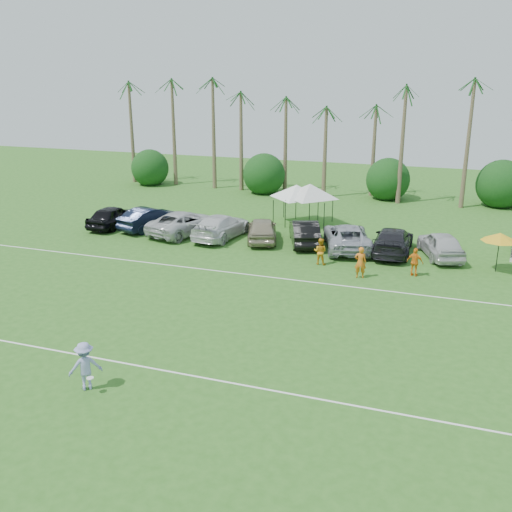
% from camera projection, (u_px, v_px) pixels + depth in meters
% --- Properties ---
extents(ground, '(120.00, 120.00, 0.00)m').
position_uv_depth(ground, '(102.00, 388.00, 21.84)').
color(ground, '#2C611D').
rests_on(ground, ground).
extents(field_lines, '(80.00, 12.10, 0.01)m').
position_uv_depth(field_lines, '(192.00, 310.00, 29.02)').
color(field_lines, white).
rests_on(field_lines, ground).
extents(palm_tree_0, '(2.40, 2.40, 8.90)m').
position_uv_depth(palm_tree_0, '(124.00, 113.00, 60.61)').
color(palm_tree_0, brown).
rests_on(palm_tree_0, ground).
extents(palm_tree_1, '(2.40, 2.40, 9.90)m').
position_uv_depth(palm_tree_1, '(165.00, 105.00, 58.77)').
color(palm_tree_1, brown).
rests_on(palm_tree_1, ground).
extents(palm_tree_2, '(2.40, 2.40, 10.90)m').
position_uv_depth(palm_tree_2, '(209.00, 97.00, 56.93)').
color(palm_tree_2, brown).
rests_on(palm_tree_2, ground).
extents(palm_tree_3, '(2.40, 2.40, 11.90)m').
position_uv_depth(palm_tree_3, '(247.00, 89.00, 55.41)').
color(palm_tree_3, brown).
rests_on(palm_tree_3, ground).
extents(palm_tree_4, '(2.40, 2.40, 8.90)m').
position_uv_depth(palm_tree_4, '(286.00, 117.00, 54.94)').
color(palm_tree_4, brown).
rests_on(palm_tree_4, ground).
extents(palm_tree_5, '(2.40, 2.40, 9.90)m').
position_uv_depth(palm_tree_5, '(327.00, 108.00, 53.41)').
color(palm_tree_5, brown).
rests_on(palm_tree_5, ground).
extents(palm_tree_6, '(2.40, 2.40, 10.90)m').
position_uv_depth(palm_tree_6, '(370.00, 99.00, 51.89)').
color(palm_tree_6, brown).
rests_on(palm_tree_6, ground).
extents(palm_tree_7, '(2.40, 2.40, 11.90)m').
position_uv_depth(palm_tree_7, '(417.00, 90.00, 50.37)').
color(palm_tree_7, brown).
rests_on(palm_tree_7, ground).
extents(palm_tree_8, '(2.40, 2.40, 8.90)m').
position_uv_depth(palm_tree_8, '(473.00, 122.00, 49.59)').
color(palm_tree_8, brown).
rests_on(palm_tree_8, ground).
extents(bush_tree_0, '(4.00, 4.00, 4.00)m').
position_uv_depth(bush_tree_0, '(156.00, 166.00, 62.31)').
color(bush_tree_0, brown).
rests_on(bush_tree_0, ground).
extents(bush_tree_1, '(4.00, 4.00, 4.00)m').
position_uv_depth(bush_tree_1, '(269.00, 173.00, 58.21)').
color(bush_tree_1, brown).
rests_on(bush_tree_1, ground).
extents(bush_tree_2, '(4.00, 4.00, 4.00)m').
position_uv_depth(bush_tree_2, '(388.00, 180.00, 54.43)').
color(bush_tree_2, brown).
rests_on(bush_tree_2, ground).
extents(bush_tree_3, '(4.00, 4.00, 4.00)m').
position_uv_depth(bush_tree_3, '(501.00, 186.00, 51.28)').
color(bush_tree_3, brown).
rests_on(bush_tree_3, ground).
extents(sideline_player_a, '(0.76, 0.56, 1.89)m').
position_uv_depth(sideline_player_a, '(360.00, 262.00, 33.36)').
color(sideline_player_a, orange).
rests_on(sideline_player_a, ground).
extents(sideline_player_b, '(0.85, 0.68, 1.69)m').
position_uv_depth(sideline_player_b, '(320.00, 251.00, 35.75)').
color(sideline_player_b, orange).
rests_on(sideline_player_b, ground).
extents(sideline_player_c, '(1.08, 0.68, 1.72)m').
position_uv_depth(sideline_player_c, '(415.00, 262.00, 33.68)').
color(sideline_player_c, orange).
rests_on(sideline_player_c, ground).
extents(canopy_tent_left, '(4.48, 4.48, 3.63)m').
position_uv_depth(canopy_tent_left, '(297.00, 185.00, 44.95)').
color(canopy_tent_left, black).
rests_on(canopy_tent_left, ground).
extents(canopy_tent_right, '(4.71, 4.71, 3.82)m').
position_uv_depth(canopy_tent_right, '(310.00, 184.00, 44.43)').
color(canopy_tent_right, black).
rests_on(canopy_tent_right, ground).
extents(market_umbrella, '(2.20, 2.20, 2.45)m').
position_uv_depth(market_umbrella, '(500.00, 237.00, 33.96)').
color(market_umbrella, black).
rests_on(market_umbrella, ground).
extents(frisbee_player, '(1.41, 1.35, 1.93)m').
position_uv_depth(frisbee_player, '(85.00, 366.00, 21.53)').
color(frisbee_player, '#9095CC').
rests_on(frisbee_player, ground).
extents(parked_car_0, '(2.15, 5.10, 1.72)m').
position_uv_depth(parked_car_0, '(113.00, 216.00, 44.41)').
color(parked_car_0, black).
rests_on(parked_car_0, ground).
extents(parked_car_1, '(3.42, 5.54, 1.72)m').
position_uv_depth(parked_car_1, '(150.00, 218.00, 43.82)').
color(parked_car_1, black).
rests_on(parked_car_1, ground).
extents(parked_car_2, '(4.33, 6.72, 1.72)m').
position_uv_depth(parked_car_2, '(184.00, 223.00, 42.54)').
color(parked_car_2, silver).
rests_on(parked_car_2, ground).
extents(parked_car_3, '(3.10, 6.18, 1.72)m').
position_uv_depth(parked_car_3, '(221.00, 226.00, 41.52)').
color(parked_car_3, silver).
rests_on(parked_car_3, ground).
extents(parked_car_4, '(3.51, 5.44, 1.72)m').
position_uv_depth(parked_car_4, '(262.00, 229.00, 40.76)').
color(parked_car_4, gray).
rests_on(parked_car_4, ground).
extents(parked_car_5, '(3.51, 5.54, 1.72)m').
position_uv_depth(parked_car_5, '(304.00, 232.00, 40.04)').
color(parked_car_5, black).
rests_on(parked_car_5, ground).
extents(parked_car_6, '(4.56, 6.77, 1.72)m').
position_uv_depth(parked_car_6, '(347.00, 237.00, 38.89)').
color(parked_car_6, '#A3A5B1').
rests_on(parked_car_6, ground).
extents(parked_car_7, '(2.49, 5.97, 1.72)m').
position_uv_depth(parked_car_7, '(393.00, 241.00, 37.97)').
color(parked_car_7, black).
rests_on(parked_car_7, ground).
extents(parked_car_8, '(3.59, 5.44, 1.72)m').
position_uv_depth(parked_car_8, '(441.00, 245.00, 37.11)').
color(parked_car_8, silver).
rests_on(parked_car_8, ground).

